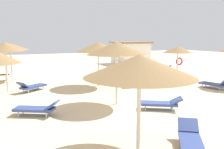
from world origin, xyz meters
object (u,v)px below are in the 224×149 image
at_px(parasol_3, 117,48).
at_px(beach_cabana, 131,52).
at_px(lounger_4, 162,69).
at_px(parasol_2, 98,47).
at_px(parasol_4, 178,50).
at_px(lounger_2, 129,81).
at_px(lounger_5, 190,138).
at_px(parasol_1, 5,47).
at_px(lounger_1, 32,86).
at_px(parasol_5, 140,66).
at_px(lounger_3, 162,103).
at_px(lounger_6, 215,84).
at_px(parasol_9, 10,47).
at_px(lounger_0, 37,108).

distance_m(parasol_3, beach_cabana, 19.58).
relative_size(lounger_4, beach_cabana, 0.45).
distance_m(parasol_2, parasol_3, 4.73).
xyz_separation_m(parasol_4, lounger_2, (-5.92, -1.90, -1.94)).
xyz_separation_m(lounger_4, lounger_5, (-9.23, -13.19, -0.01)).
height_order(parasol_1, lounger_1, parasol_1).
height_order(parasol_5, lounger_3, parasol_5).
bearing_deg(parasol_5, lounger_6, 29.85).
xyz_separation_m(parasol_4, lounger_5, (-9.22, -11.09, -1.94)).
bearing_deg(parasol_3, parasol_1, 130.16).
distance_m(lounger_3, lounger_5, 3.97).
bearing_deg(parasol_3, parasol_5, -110.58).
bearing_deg(parasol_9, lounger_6, -37.62).
height_order(parasol_2, lounger_4, parasol_2).
relative_size(parasol_1, beach_cabana, 0.71).
bearing_deg(lounger_1, lounger_5, -73.44).
height_order(parasol_9, lounger_1, parasol_9).
xyz_separation_m(parasol_2, lounger_1, (-4.37, 0.38, -2.36)).
bearing_deg(parasol_2, parasol_5, -106.72).
bearing_deg(lounger_4, parasol_5, -130.28).
bearing_deg(parasol_9, lounger_3, -63.42).
xyz_separation_m(lounger_1, lounger_4, (12.30, 2.85, 0.01)).
bearing_deg(lounger_0, lounger_2, 29.69).
relative_size(lounger_0, lounger_2, 0.98).
bearing_deg(lounger_1, lounger_2, -10.19).
height_order(parasol_1, lounger_3, parasol_1).
relative_size(parasol_4, parasol_9, 0.90).
distance_m(parasol_3, lounger_2, 5.49).
xyz_separation_m(parasol_2, parasol_5, (-2.85, -9.49, -0.13)).
distance_m(parasol_9, lounger_5, 15.39).
relative_size(lounger_0, beach_cabana, 0.45).
relative_size(lounger_2, lounger_3, 1.03).
relative_size(lounger_3, beach_cabana, 0.45).
relative_size(lounger_4, lounger_6, 1.00).
bearing_deg(parasol_1, lounger_4, 9.49).
bearing_deg(lounger_3, parasol_2, 93.79).
distance_m(parasol_4, lounger_6, 5.83).
distance_m(lounger_3, lounger_4, 12.20).
bearing_deg(lounger_5, lounger_3, 64.29).
bearing_deg(parasol_3, lounger_0, -178.94).
bearing_deg(parasol_4, lounger_1, -176.49).
distance_m(parasol_2, lounger_5, 10.32).
bearing_deg(lounger_2, beach_cabana, 58.94).
distance_m(parasol_4, parasol_9, 13.57).
relative_size(parasol_2, lounger_3, 1.59).
bearing_deg(lounger_3, parasol_4, 45.07).
height_order(parasol_1, parasol_2, parasol_1).
relative_size(parasol_1, parasol_5, 0.97).
relative_size(parasol_2, lounger_1, 1.60).
bearing_deg(parasol_3, lounger_3, -50.59).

